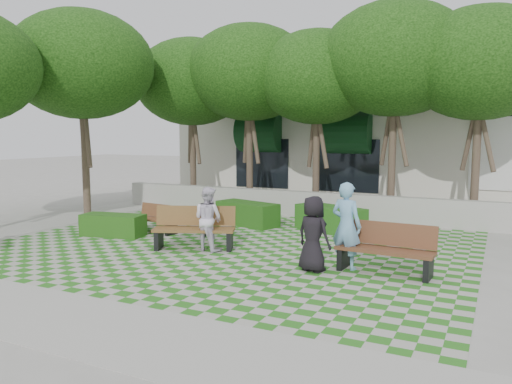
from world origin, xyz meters
The scene contains 16 objects.
ground centered at (0.00, 0.00, 0.00)m, with size 90.00×90.00×0.00m, color gray.
lawn centered at (0.00, 1.00, 0.01)m, with size 12.00×12.00×0.00m, color #2B721E.
sidewalk_south centered at (0.00, -4.70, 0.01)m, with size 16.00×2.00×0.01m, color #9E9B93.
sidewalk_west centered at (-7.20, 1.00, 0.01)m, with size 2.00×12.00×0.01m, color #9E9B93.
retaining_wall centered at (0.00, 6.20, 0.45)m, with size 15.00×0.36×0.90m, color #9E9B93.
bench_east centered at (4.17, 0.23, 0.51)m, with size 2.04×0.78×1.05m.
bench_mid centered at (-0.67, 0.34, 0.52)m, with size 2.15×1.43×1.08m.
bench_west centered at (-2.91, 1.67, 0.40)m, with size 1.63×0.77×0.82m.
hedge_midright centered at (1.73, 4.06, 0.38)m, with size 2.17×0.87×0.76m, color #1D4F15.
hedge_midleft centered at (-1.00, 3.90, 0.37)m, with size 2.11×0.84×0.74m, color #1C4813.
hedge_west centered at (-3.66, 0.64, 0.31)m, with size 1.80×0.72×0.63m, color #1E4B14.
person_blue centered at (3.32, 0.19, 0.95)m, with size 0.69×0.45×1.90m, color #74AED4.
person_dark centered at (2.75, -0.32, 0.81)m, with size 0.79×0.52×1.62m, color black.
person_white centered at (-0.26, 0.33, 0.81)m, with size 0.78×0.61×1.61m, color silver.
tree_row centered at (-1.86, 5.95, 5.18)m, with size 17.70×13.40×7.41m.
building centered at (0.93, 14.08, 2.52)m, with size 18.00×8.92×5.15m.
Camera 1 is at (6.27, -10.17, 2.92)m, focal length 35.00 mm.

